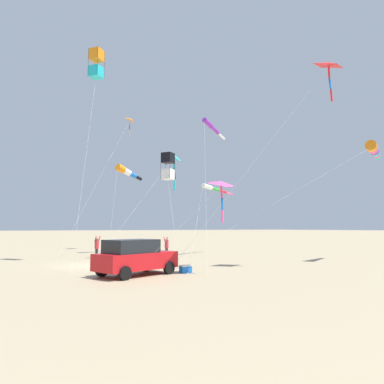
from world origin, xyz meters
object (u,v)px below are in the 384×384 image
(kite_windsock_long_streamer_right, at_px, (212,127))
(kite_windsock_long_streamer_left, at_px, (126,171))
(cooler_box, at_px, (186,269))
(kite_delta_orange_high_right, at_px, (130,120))
(kite_box_green_low_center, at_px, (96,64))
(person_child_green_jacket, at_px, (167,246))
(parked_car, at_px, (135,257))
(kite_delta_rainbow_low_near, at_px, (221,185))
(person_adult_flyer, at_px, (97,246))
(kite_delta_blue_topmost, at_px, (329,66))
(kite_windsock_teal_far_right, at_px, (214,189))
(kite_delta_magenta_far_left, at_px, (174,157))
(kite_windsock_striped_overhead, at_px, (373,150))
(kite_box_white_trailing, at_px, (168,166))

(kite_windsock_long_streamer_right, bearing_deg, kite_windsock_long_streamer_left, 114.57)
(cooler_box, xyz_separation_m, kite_delta_orange_high_right, (3.84, 19.76, 14.29))
(kite_box_green_low_center, bearing_deg, person_child_green_jacket, 20.20)
(parked_car, xyz_separation_m, kite_delta_rainbow_low_near, (3.98, -2.15, 3.79))
(kite_delta_orange_high_right, bearing_deg, person_adult_flyer, -124.47)
(kite_delta_rainbow_low_near, bearing_deg, parked_car, 151.60)
(kite_delta_blue_topmost, height_order, kite_windsock_teal_far_right, kite_delta_blue_topmost)
(cooler_box, xyz_separation_m, kite_windsock_long_streamer_left, (1.97, 15.47, 7.70))
(kite_delta_magenta_far_left, height_order, kite_windsock_teal_far_right, kite_delta_magenta_far_left)
(cooler_box, distance_m, kite_windsock_striped_overhead, 16.70)
(kite_windsock_long_streamer_left, bearing_deg, kite_delta_orange_high_right, 66.53)
(kite_box_white_trailing, height_order, kite_delta_magenta_far_left, kite_delta_magenta_far_left)
(person_child_green_jacket, bearing_deg, kite_box_white_trailing, -115.69)
(kite_delta_rainbow_low_near, bearing_deg, kite_delta_magenta_far_left, 75.28)
(kite_windsock_long_streamer_left, height_order, kite_windsock_teal_far_right, kite_windsock_long_streamer_left)
(kite_delta_magenta_far_left, distance_m, kite_windsock_teal_far_right, 4.84)
(cooler_box, relative_size, kite_delta_rainbow_low_near, 0.12)
(kite_delta_blue_topmost, bearing_deg, cooler_box, 156.01)
(kite_windsock_long_streamer_left, bearing_deg, kite_windsock_striped_overhead, -54.07)
(kite_delta_blue_topmost, relative_size, kite_box_green_low_center, 0.82)
(kite_delta_magenta_far_left, distance_m, kite_windsock_striped_overhead, 15.44)
(kite_box_green_low_center, bearing_deg, kite_windsock_long_streamer_left, 56.59)
(person_adult_flyer, relative_size, kite_windsock_long_streamer_right, 0.16)
(kite_windsock_striped_overhead, bearing_deg, parked_car, 172.45)
(kite_box_white_trailing, relative_size, kite_windsock_striped_overhead, 0.44)
(parked_car, bearing_deg, kite_delta_rainbow_low_near, -28.40)
(cooler_box, bearing_deg, kite_delta_orange_high_right, 79.01)
(kite_delta_blue_topmost, bearing_deg, kite_windsock_striped_overhead, 13.61)
(kite_windsock_long_streamer_right, distance_m, kite_delta_blue_topmost, 10.35)
(kite_box_white_trailing, bearing_deg, person_adult_flyer, 109.96)
(person_child_green_jacket, bearing_deg, parked_car, -123.99)
(cooler_box, relative_size, kite_windsock_teal_far_right, 0.05)
(kite_box_white_trailing, xyz_separation_m, kite_windsock_teal_far_right, (7.32, 5.26, -0.65))
(person_child_green_jacket, height_order, kite_windsock_long_streamer_left, kite_windsock_long_streamer_left)
(kite_windsock_long_streamer_right, xyz_separation_m, kite_delta_rainbow_low_near, (-4.89, -8.29, -5.95))
(person_adult_flyer, distance_m, kite_delta_blue_topmost, 21.27)
(kite_delta_rainbow_low_near, bearing_deg, cooler_box, 123.46)
(kite_box_white_trailing, relative_size, kite_delta_rainbow_low_near, 1.49)
(kite_windsock_long_streamer_left, bearing_deg, kite_box_green_low_center, -123.41)
(parked_car, bearing_deg, kite_delta_orange_high_right, 71.12)
(person_adult_flyer, bearing_deg, kite_windsock_teal_far_right, -12.17)
(parked_car, distance_m, kite_box_white_trailing, 7.83)
(kite_delta_orange_high_right, bearing_deg, parked_car, -108.88)
(kite_windsock_long_streamer_right, height_order, kite_delta_magenta_far_left, kite_windsock_long_streamer_right)
(kite_windsock_long_streamer_left, bearing_deg, kite_box_white_trailing, -95.13)
(kite_delta_rainbow_low_near, relative_size, kite_delta_orange_high_right, 0.34)
(person_adult_flyer, distance_m, kite_delta_magenta_far_left, 9.77)
(parked_car, relative_size, person_child_green_jacket, 2.78)
(kite_windsock_striped_overhead, bearing_deg, kite_windsock_long_streamer_right, 135.24)
(kite_windsock_long_streamer_left, distance_m, kite_delta_magenta_far_left, 6.45)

